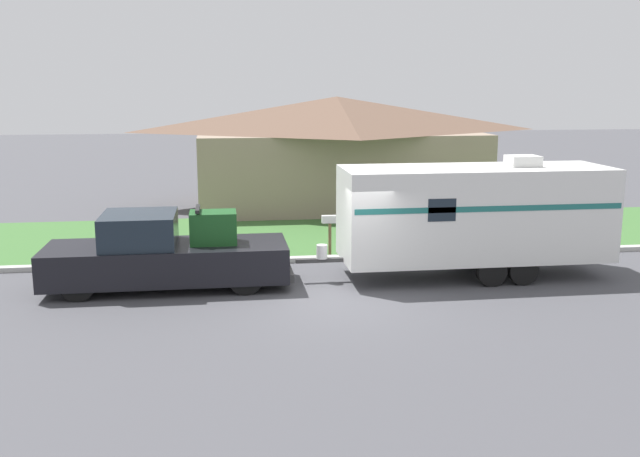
% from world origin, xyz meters
% --- Properties ---
extents(ground_plane, '(120.00, 120.00, 0.00)m').
position_xyz_m(ground_plane, '(0.00, 0.00, 0.00)').
color(ground_plane, '#47474C').
extents(curb_strip, '(80.00, 0.30, 0.14)m').
position_xyz_m(curb_strip, '(0.00, 3.75, 0.07)').
color(curb_strip, '#ADADA8').
rests_on(curb_strip, ground_plane).
extents(lawn_strip, '(80.00, 7.00, 0.03)m').
position_xyz_m(lawn_strip, '(0.00, 7.40, 0.01)').
color(lawn_strip, '#3D6B33').
rests_on(lawn_strip, ground_plane).
extents(house_across_street, '(12.27, 7.47, 4.52)m').
position_xyz_m(house_across_street, '(2.00, 13.51, 2.33)').
color(house_across_street, gray).
rests_on(house_across_street, ground_plane).
extents(pickup_truck, '(6.07, 2.09, 2.02)m').
position_xyz_m(pickup_truck, '(-4.28, 1.60, 0.85)').
color(pickup_truck, black).
rests_on(pickup_truck, ground_plane).
extents(travel_trailer, '(8.21, 2.32, 3.19)m').
position_xyz_m(travel_trailer, '(3.72, 1.60, 1.70)').
color(travel_trailer, black).
rests_on(travel_trailer, ground_plane).
extents(mailbox, '(0.48, 0.20, 1.23)m').
position_xyz_m(mailbox, '(0.30, 4.30, 0.95)').
color(mailbox, brown).
rests_on(mailbox, ground_plane).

